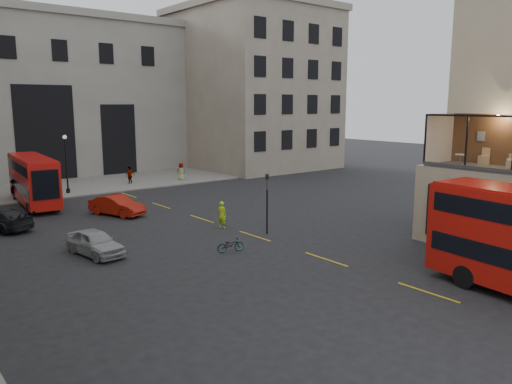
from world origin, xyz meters
TOP-DOWN VIEW (x-y plane):
  - ground at (0.00, 0.00)m, footprint 140.00×140.00m
  - gateway at (-5.00, 47.99)m, footprint 35.00×10.60m
  - building_right at (20.00, 39.97)m, footprint 16.60×18.60m
  - pavement_far at (-6.00, 38.00)m, footprint 40.00×12.00m
  - traffic_light_near at (-1.00, 12.00)m, footprint 0.16×0.20m
  - street_lamp_b at (-6.00, 34.00)m, footprint 0.36×0.36m
  - bus_far at (-9.78, 30.65)m, footprint 3.16×10.01m
  - car_a at (-11.10, 14.40)m, footprint 2.22×4.27m
  - car_b at (-6.14, 22.96)m, footprint 3.05×4.63m
  - car_c at (-13.84, 23.53)m, footprint 3.74×5.19m
  - bicycle at (-5.09, 10.27)m, footprint 1.60×0.93m
  - cyclist at (-2.34, 15.00)m, footprint 0.61×0.75m
  - pedestrian_b at (-10.53, 33.64)m, footprint 1.30×1.35m
  - pedestrian_c at (0.65, 35.39)m, footprint 1.17×0.79m
  - pedestrian_d at (6.00, 34.38)m, footprint 1.11×1.07m
  - cafe_table_mid at (5.63, 0.31)m, footprint 0.54×0.54m
  - cafe_table_far at (5.42, 3.02)m, footprint 0.58×0.58m
  - cafe_chair_c at (7.02, 0.97)m, footprint 0.44×0.44m
  - cafe_chair_d at (7.67, 2.80)m, footprint 0.48×0.48m

SIDE VIEW (x-z plane):
  - ground at x=0.00m, z-range 0.00..0.00m
  - pavement_far at x=-6.00m, z-range 0.00..0.12m
  - bicycle at x=-5.09m, z-range 0.00..0.79m
  - car_a at x=-11.10m, z-range 0.00..1.39m
  - car_c at x=-13.84m, z-range 0.00..1.40m
  - car_b at x=-6.14m, z-range 0.00..1.44m
  - cyclist at x=-2.34m, z-range 0.00..1.79m
  - pedestrian_b at x=-10.53m, z-range 0.00..1.85m
  - pedestrian_c at x=0.65m, z-range 0.00..1.85m
  - pedestrian_d at x=6.00m, z-range 0.00..1.92m
  - bus_far at x=-9.78m, z-range 0.24..4.17m
  - street_lamp_b at x=-6.00m, z-range -0.27..5.06m
  - traffic_light_near at x=-1.00m, z-range 0.52..4.32m
  - cafe_chair_c at x=7.02m, z-range 4.44..5.25m
  - cafe_chair_d at x=7.67m, z-range 4.41..5.38m
  - cafe_table_mid at x=5.63m, z-range 4.71..5.38m
  - cafe_table_far at x=5.42m, z-range 4.72..5.44m
  - gateway at x=-5.00m, z-range 0.39..18.39m
  - building_right at x=20.00m, z-range 0.39..20.39m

